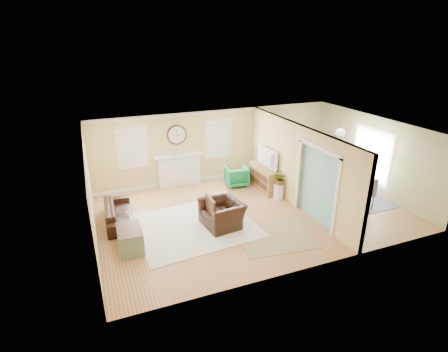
{
  "coord_description": "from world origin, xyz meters",
  "views": [
    {
      "loc": [
        -4.33,
        -8.54,
        5.02
      ],
      "look_at": [
        -0.8,
        0.3,
        1.2
      ],
      "focal_mm": 28.0,
      "sensor_mm": 36.0,
      "label": 1
    }
  ],
  "objects_px": {
    "green_chair": "(236,176)",
    "credenza": "(264,178)",
    "eames_chair": "(222,213)",
    "dining_table": "(338,185)",
    "sofa": "(119,213)"
  },
  "relations": [
    {
      "from": "green_chair",
      "to": "credenza",
      "type": "relative_size",
      "value": 0.5
    },
    {
      "from": "eames_chair",
      "to": "dining_table",
      "type": "height_order",
      "value": "eames_chair"
    },
    {
      "from": "eames_chair",
      "to": "green_chair",
      "type": "xyz_separation_m",
      "value": [
        1.54,
        2.51,
        -0.02
      ]
    },
    {
      "from": "sofa",
      "to": "eames_chair",
      "type": "bearing_deg",
      "value": -113.4
    },
    {
      "from": "green_chair",
      "to": "eames_chair",
      "type": "bearing_deg",
      "value": 65.44
    },
    {
      "from": "eames_chair",
      "to": "sofa",
      "type": "bearing_deg",
      "value": -122.69
    },
    {
      "from": "sofa",
      "to": "dining_table",
      "type": "xyz_separation_m",
      "value": [
        7.15,
        -0.74,
        0.04
      ]
    },
    {
      "from": "sofa",
      "to": "green_chair",
      "type": "xyz_separation_m",
      "value": [
        4.24,
        1.22,
        0.07
      ]
    },
    {
      "from": "credenza",
      "to": "dining_table",
      "type": "height_order",
      "value": "credenza"
    },
    {
      "from": "sofa",
      "to": "green_chair",
      "type": "distance_m",
      "value": 4.41
    },
    {
      "from": "dining_table",
      "to": "sofa",
      "type": "bearing_deg",
      "value": 80.81
    },
    {
      "from": "sofa",
      "to": "eames_chair",
      "type": "height_order",
      "value": "eames_chair"
    },
    {
      "from": "eames_chair",
      "to": "green_chair",
      "type": "height_order",
      "value": "eames_chair"
    },
    {
      "from": "credenza",
      "to": "sofa",
      "type": "bearing_deg",
      "value": -173.3
    },
    {
      "from": "eames_chair",
      "to": "credenza",
      "type": "bearing_deg",
      "value": 121.64
    }
  ]
}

